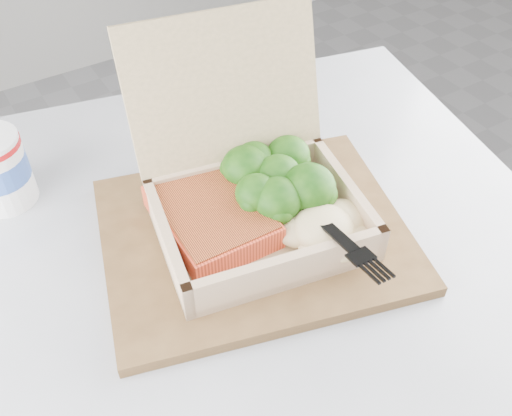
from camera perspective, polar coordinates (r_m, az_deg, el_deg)
cafe_table at (r=0.75m, az=-1.23°, el=-14.70°), size 0.87×0.87×0.70m
serving_tray at (r=0.62m, az=-0.18°, el=-2.63°), size 0.38×0.33×0.01m
takeout_container at (r=0.60m, az=-0.80°, el=2.95°), size 0.25×0.25×0.19m
salmon_fillet at (r=0.60m, az=-4.48°, el=-0.83°), size 0.10×0.13×0.03m
broccoli_pile at (r=0.62m, az=2.23°, el=2.66°), size 0.13×0.13×0.05m
mashed_potatoes at (r=0.58m, az=6.72°, el=-1.97°), size 0.10×0.09×0.04m
plastic_fork at (r=0.58m, az=5.38°, el=0.07°), size 0.03×0.16×0.02m
receipt at (r=0.76m, az=-6.60°, el=6.83°), size 0.09×0.16×0.00m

